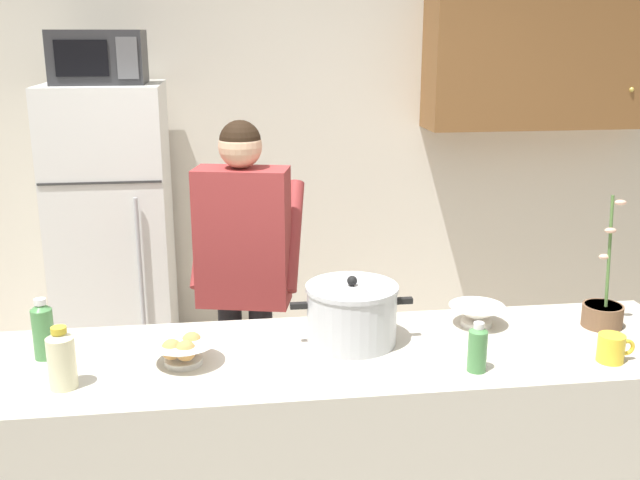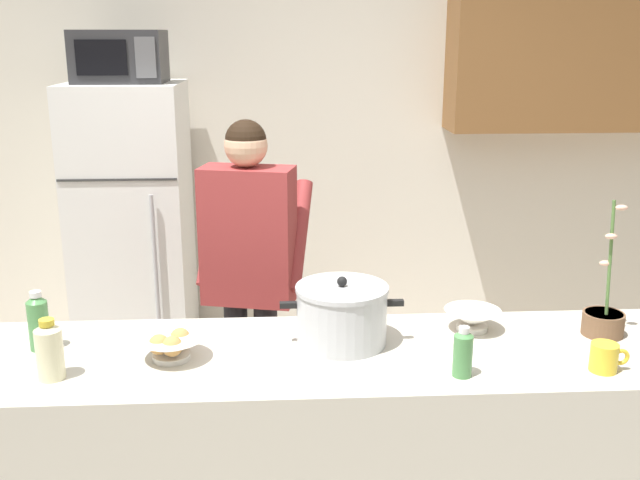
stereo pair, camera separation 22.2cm
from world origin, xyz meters
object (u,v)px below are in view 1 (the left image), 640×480
Objects in this scene: person_near_pot at (244,256)px; potted_orchid at (603,310)px; bottle_near_edge at (478,347)px; cooking_pot at (352,314)px; bottle_far_corner at (43,329)px; microwave at (99,57)px; bottle_mid_counter at (61,358)px; empty_bowl at (477,314)px; bread_bowl at (183,350)px; coffee_mug at (612,348)px; refrigerator at (114,237)px.

person_near_pot is 3.24× the size of potted_orchid.
bottle_near_edge is at bearing -56.51° from person_near_pot.
person_near_pot is at bearing 113.85° from cooking_pot.
bottle_far_corner is at bearing 168.37° from bottle_near_edge.
bottle_near_edge is at bearing -54.88° from microwave.
person_near_pot reaches higher than bottle_mid_counter.
empty_bowl is at bearing 171.59° from potted_orchid.
microwave is 2.07× the size of bread_bowl.
person_near_pot is 1.61m from coffee_mug.
bottle_far_corner is at bearing -89.73° from microwave.
bottle_near_edge is 0.34× the size of potted_orchid.
empty_bowl is (1.56, -1.69, 0.10)m from refrigerator.
person_near_pot is at bearing 137.89° from coffee_mug.
empty_bowl is at bearing 2.98° from bottle_far_corner.
potted_orchid reaches higher than bottle_mid_counter.
bottle_far_corner is (-0.70, -0.80, 0.01)m from person_near_pot.
person_near_pot is 7.72× the size of empty_bowl.
person_near_pot is at bearing 48.49° from bottle_far_corner.
microwave is at bearing 125.12° from bottle_near_edge.
coffee_mug is at bearing -47.07° from refrigerator.
bottle_near_edge is (0.72, -1.09, -0.01)m from person_near_pot.
microwave is 2.16m from bottle_mid_counter.
microwave reaches higher than coffee_mug.
microwave is 2.81m from potted_orchid.
coffee_mug is 0.26× the size of potted_orchid.
cooking_pot reaches higher than coffee_mug.
coffee_mug is at bearing -46.76° from microwave.
empty_bowl is at bearing 12.29° from bottle_mid_counter.
refrigerator reaches higher than potted_orchid.
bottle_mid_counter is (-1.79, 0.05, 0.05)m from coffee_mug.
refrigerator reaches higher than person_near_pot.
empty_bowl is 0.42× the size of potted_orchid.
refrigerator is 2.51m from bottle_near_edge.
coffee_mug is 0.62× the size of empty_bowl.
cooking_pot is 2.59× the size of bottle_near_edge.
potted_orchid reaches higher than bottle_far_corner.
microwave is 2.64m from bottle_near_edge.
bread_bowl is 0.46× the size of potted_orchid.
person_near_pot is at bearing -53.71° from refrigerator.
refrigerator is 2.69m from potted_orchid.
refrigerator is at bearing 139.17° from potted_orchid.
bottle_mid_counter is (-0.60, -1.03, 0.00)m from person_near_pot.
refrigerator is 1.21m from person_near_pot.
bottle_mid_counter reaches higher than bottle_near_edge.
microwave is 1.94m from bottle_far_corner.
bread_bowl is at bearing -169.61° from cooking_pot.
bottle_far_corner is (0.01, -1.74, -0.84)m from microwave.
refrigerator reaches higher than bottle_mid_counter.
bottle_far_corner is at bearing -177.02° from empty_bowl.
microwave is 1.46m from person_near_pot.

